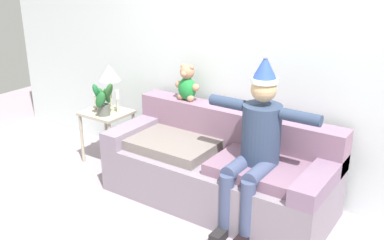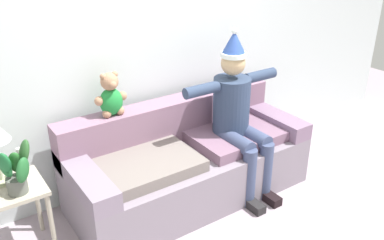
# 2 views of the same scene
# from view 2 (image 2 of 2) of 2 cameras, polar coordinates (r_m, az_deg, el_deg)

# --- Properties ---
(back_wall) EXTENTS (7.00, 0.10, 2.70)m
(back_wall) POSITION_cam_2_polar(r_m,az_deg,el_deg) (3.88, -5.20, 10.64)
(back_wall) COLOR silver
(back_wall) RESTS_ON ground_plane
(couch) EXTENTS (2.20, 0.91, 0.86)m
(couch) POSITION_cam_2_polar(r_m,az_deg,el_deg) (3.83, -0.64, -5.78)
(couch) COLOR gray
(couch) RESTS_ON ground_plane
(person_seated) EXTENTS (1.02, 0.77, 1.55)m
(person_seated) POSITION_cam_2_polar(r_m,az_deg,el_deg) (3.76, 6.39, 1.08)
(person_seated) COLOR #2E3D59
(person_seated) RESTS_ON ground_plane
(teddy_bear) EXTENTS (0.29, 0.17, 0.38)m
(teddy_bear) POSITION_cam_2_polar(r_m,az_deg,el_deg) (3.51, -11.19, 3.24)
(teddy_bear) COLOR #1F8637
(teddy_bear) RESTS_ON couch
(side_table) EXTENTS (0.51, 0.45, 0.61)m
(side_table) POSITION_cam_2_polar(r_m,az_deg,el_deg) (3.33, -24.07, -10.18)
(side_table) COLOR #ABA38D
(side_table) RESTS_ON ground_plane
(potted_plant) EXTENTS (0.27, 0.26, 0.39)m
(potted_plant) POSITION_cam_2_polar(r_m,az_deg,el_deg) (3.10, -23.31, -6.35)
(potted_plant) COLOR #5B5F57
(potted_plant) RESTS_ON side_table
(candle_short) EXTENTS (0.04, 0.04, 0.27)m
(candle_short) POSITION_cam_2_polar(r_m,az_deg,el_deg) (3.24, -22.61, -5.10)
(candle_short) COLOR beige
(candle_short) RESTS_ON side_table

